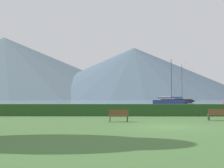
# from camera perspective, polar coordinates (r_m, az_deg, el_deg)

# --- Properties ---
(ground_plane) EXTENTS (1000.00, 1000.00, 0.00)m
(ground_plane) POSITION_cam_1_polar(r_m,az_deg,el_deg) (19.12, 11.13, -8.29)
(ground_plane) COLOR #477038
(harbor_water) EXTENTS (320.00, 246.00, 0.00)m
(harbor_water) POSITION_cam_1_polar(r_m,az_deg,el_deg) (155.76, 2.06, -3.30)
(harbor_water) COLOR slate
(harbor_water) RESTS_ON ground_plane
(hedge_line) EXTENTS (80.00, 1.20, 1.20)m
(hedge_line) POSITION_cam_1_polar(r_m,az_deg,el_deg) (29.94, 7.34, -5.09)
(hedge_line) COLOR #284C23
(hedge_line) RESTS_ON ground_plane
(sailboat_slip_3) EXTENTS (9.11, 4.40, 11.38)m
(sailboat_slip_3) POSITION_cam_1_polar(r_m,az_deg,el_deg) (73.73, 11.19, -3.46)
(sailboat_slip_3) COLOR navy
(sailboat_slip_3) RESTS_ON harbor_water
(sailboat_slip_7) EXTENTS (9.28, 4.18, 13.02)m
(sailboat_slip_7) POSITION_cam_1_polar(r_m,az_deg,el_deg) (102.47, 13.30, -3.17)
(sailboat_slip_7) COLOR black
(sailboat_slip_7) RESTS_ON harbor_water
(park_bench_near_path) EXTENTS (1.63, 0.50, 0.95)m
(park_bench_near_path) POSITION_cam_1_polar(r_m,az_deg,el_deg) (25.36, 20.10, -5.56)
(park_bench_near_path) COLOR brown
(park_bench_near_path) RESTS_ON ground_plane
(park_bench_under_tree) EXTENTS (1.52, 0.52, 0.95)m
(park_bench_under_tree) POSITION_cam_1_polar(r_m,az_deg,el_deg) (22.53, 1.32, -6.12)
(park_bench_under_tree) COLOR brown
(park_bench_under_tree) RESTS_ON ground_plane
(distant_hill_west_ridge) EXTENTS (350.37, 350.37, 73.55)m
(distant_hill_west_ridge) POSITION_cam_1_polar(r_m,az_deg,el_deg) (370.75, -20.47, 2.96)
(distant_hill_west_ridge) COLOR slate
(distant_hill_west_ridge) RESTS_ON ground_plane
(distant_hill_central_peak) EXTENTS (240.08, 240.08, 55.14)m
(distant_hill_central_peak) POSITION_cam_1_polar(r_m,az_deg,el_deg) (312.53, 4.34, 2.11)
(distant_hill_central_peak) COLOR #4C6070
(distant_hill_central_peak) RESTS_ON ground_plane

